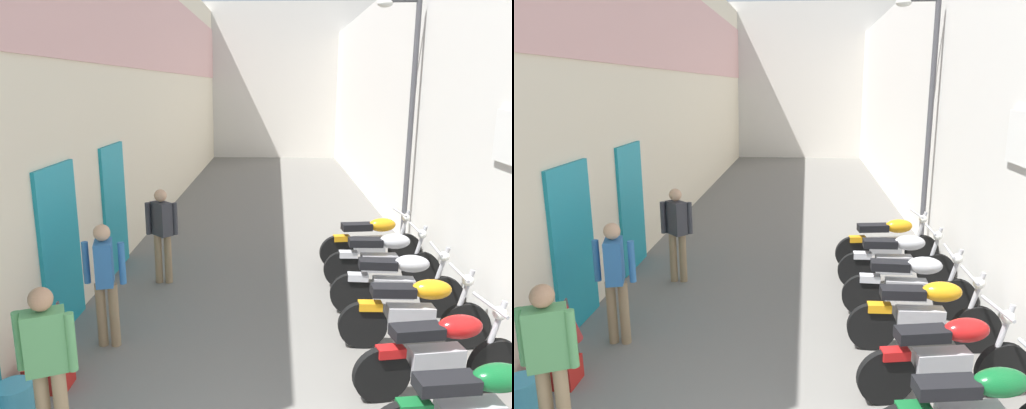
% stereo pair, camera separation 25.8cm
% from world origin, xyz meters
% --- Properties ---
extents(ground_plane, '(35.64, 35.64, 0.00)m').
position_xyz_m(ground_plane, '(0.00, 7.82, 0.00)').
color(ground_plane, '#66635E').
extents(building_left, '(0.45, 19.64, 6.26)m').
position_xyz_m(building_left, '(-2.92, 9.76, 3.15)').
color(building_left, beige).
rests_on(building_left, ground).
extents(building_right, '(0.45, 19.64, 5.39)m').
position_xyz_m(building_right, '(2.93, 9.82, 2.70)').
color(building_right, silver).
rests_on(building_right, ground).
extents(building_far_end, '(8.47, 2.00, 6.66)m').
position_xyz_m(building_far_end, '(0.00, 20.64, 3.33)').
color(building_far_end, beige).
rests_on(building_far_end, ground).
extents(motorcycle_second, '(1.83, 0.58, 1.04)m').
position_xyz_m(motorcycle_second, '(1.79, 2.05, 0.50)').
color(motorcycle_second, black).
rests_on(motorcycle_second, ground).
extents(motorcycle_third, '(1.85, 0.58, 1.04)m').
position_xyz_m(motorcycle_third, '(1.79, 3.02, 0.50)').
color(motorcycle_third, black).
rests_on(motorcycle_third, ground).
extents(motorcycle_fourth, '(1.85, 0.58, 1.04)m').
position_xyz_m(motorcycle_fourth, '(1.79, 3.91, 0.50)').
color(motorcycle_fourth, black).
rests_on(motorcycle_fourth, ground).
extents(motorcycle_fifth, '(1.85, 0.58, 1.04)m').
position_xyz_m(motorcycle_fifth, '(1.79, 4.91, 0.50)').
color(motorcycle_fifth, black).
rests_on(motorcycle_fifth, ground).
extents(motorcycle_sixth, '(1.84, 0.58, 1.04)m').
position_xyz_m(motorcycle_sixth, '(1.79, 5.83, 0.50)').
color(motorcycle_sixth, black).
rests_on(motorcycle_sixth, ground).
extents(pedestrian_by_doorway, '(0.52, 0.32, 1.57)m').
position_xyz_m(pedestrian_by_doorway, '(-1.84, 1.07, 0.92)').
color(pedestrian_by_doorway, '#8C7251').
rests_on(pedestrian_by_doorway, ground).
extents(pedestrian_mid_alley, '(0.52, 0.38, 1.57)m').
position_xyz_m(pedestrian_mid_alley, '(-1.98, 2.94, 0.92)').
color(pedestrian_mid_alley, '#8C7251').
rests_on(pedestrian_mid_alley, ground).
extents(pedestrian_further_down, '(0.52, 0.38, 1.57)m').
position_xyz_m(pedestrian_further_down, '(-1.75, 4.98, 0.92)').
color(pedestrian_further_down, '#8C7251').
rests_on(pedestrian_further_down, ground).
extents(water_jug_near_door, '(0.34, 0.34, 0.42)m').
position_xyz_m(water_jug_near_door, '(-2.38, 1.44, 0.21)').
color(water_jug_near_door, '#4299B7').
rests_on(water_jug_near_door, ground).
extents(plastic_crate, '(0.44, 0.32, 0.28)m').
position_xyz_m(plastic_crate, '(-2.34, 2.03, 0.14)').
color(plastic_crate, red).
rests_on(plastic_crate, ground).
extents(umbrella_leaning, '(0.20, 0.35, 0.97)m').
position_xyz_m(umbrella_leaning, '(-2.23, 2.19, 0.68)').
color(umbrella_leaning, '#4C4C4C').
rests_on(umbrella_leaning, ground).
extents(street_lamp, '(0.79, 0.18, 4.68)m').
position_xyz_m(street_lamp, '(2.49, 6.79, 2.74)').
color(street_lamp, '#47474C').
rests_on(street_lamp, ground).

